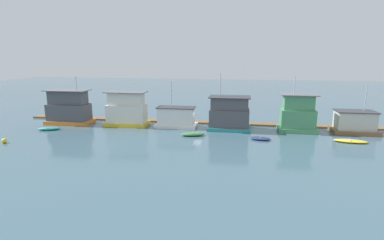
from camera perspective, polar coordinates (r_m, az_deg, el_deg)
The scene contains 16 objects.
ground_plane at distance 47.27m, azimuth 0.20°, elevation -1.41°, with size 200.00×200.00×0.00m, color #426070.
dock_walkway at distance 50.57m, azimuth 0.82°, elevation -0.33°, with size 59.60×2.18×0.30m, color brown.
houseboat_orange at distance 53.72m, azimuth -22.43°, elevation 2.04°, with size 7.36×3.68×7.84m.
houseboat_yellow at distance 49.39m, azimuth -12.36°, elevation 1.78°, with size 6.93×3.43×5.47m.
houseboat_white at distance 47.22m, azimuth -3.01°, elevation 0.44°, with size 6.48×3.46×7.18m.
houseboat_teal at distance 45.91m, azimuth 7.13°, elevation 1.14°, with size 6.48×4.08×8.52m.
houseboat_green at distance 46.99m, azimuth 19.47°, elevation 0.89°, with size 5.50×3.48×8.19m.
houseboat_brown at distance 49.58m, azimuth 28.54°, elevation -0.45°, with size 6.16×4.04×6.98m.
dinghy_teal at distance 50.48m, azimuth -25.59°, elevation -1.45°, with size 3.47×2.13×0.50m.
dinghy_green at distance 42.20m, azimuth 0.18°, elevation -2.70°, with size 3.55×1.97×0.52m.
dinghy_navy at distance 41.31m, azimuth 12.89°, elevation -3.44°, with size 2.86×1.76×0.39m.
dinghy_yellow at distance 44.29m, azimuth 27.92°, elevation -3.54°, with size 4.30×2.03×0.36m.
mooring_post_near_right at distance 49.80m, azimuth 21.91°, elevation -0.44°, with size 0.30×0.30×1.97m, color #846B4C.
mooring_post_far_right at distance 49.41m, azimuth 19.72°, elevation -0.40°, with size 0.28×0.28×1.91m, color brown.
mooring_post_centre at distance 48.66m, azimuth 6.92°, elevation -0.29°, with size 0.28×0.28×1.34m, color brown.
buoy_yellow at distance 45.77m, azimuth -32.16°, elevation -3.36°, with size 0.64×0.64×0.64m, color yellow.
Camera 1 is at (7.27, -45.38, 11.07)m, focal length 28.00 mm.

